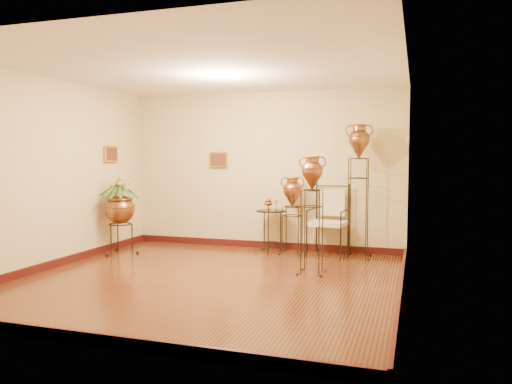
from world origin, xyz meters
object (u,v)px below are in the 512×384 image
(planter_urn, at_px, (120,205))
(amphora_tall, at_px, (358,190))
(amphora_mid, at_px, (312,214))
(side_table, at_px, (271,230))
(armchair, at_px, (328,220))

(planter_urn, bearing_deg, amphora_tall, 12.83)
(planter_urn, bearing_deg, amphora_mid, -7.47)
(planter_urn, xyz_separation_m, side_table, (2.40, 0.94, -0.44))
(amphora_tall, relative_size, armchair, 1.87)
(amphora_mid, height_order, side_table, amphora_mid)
(amphora_tall, height_order, side_table, amphora_tall)
(amphora_mid, distance_m, side_table, 1.77)
(planter_urn, bearing_deg, side_table, 21.42)
(amphora_tall, xyz_separation_m, planter_urn, (-3.89, -0.89, -0.29))
(amphora_tall, distance_m, planter_urn, 4.00)
(amphora_mid, xyz_separation_m, side_table, (-1.00, 1.39, -0.47))
(amphora_tall, xyz_separation_m, amphora_mid, (-0.49, -1.33, -0.27))
(side_table, bearing_deg, armchair, -0.05)
(amphora_tall, relative_size, amphora_mid, 1.30)
(armchair, bearing_deg, amphora_mid, -83.15)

